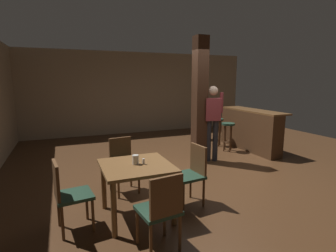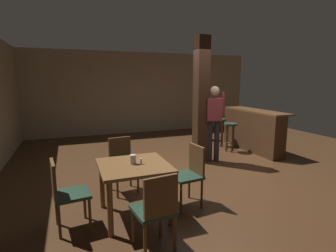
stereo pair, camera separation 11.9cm
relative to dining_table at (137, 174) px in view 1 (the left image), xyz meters
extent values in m
plane|color=#422816|center=(1.79, 1.25, -0.61)|extent=(10.80, 10.80, 0.00)
cube|color=gray|center=(1.79, 5.75, 0.79)|extent=(8.00, 0.10, 2.80)
cube|color=#382114|center=(2.01, 1.92, 0.79)|extent=(0.28, 0.28, 2.80)
cube|color=brown|center=(0.00, 0.00, 0.11)|extent=(0.92, 0.92, 0.04)
cylinder|color=brown|center=(0.39, 0.39, -0.26)|extent=(0.07, 0.07, 0.70)
cylinder|color=brown|center=(-0.39, 0.39, -0.26)|extent=(0.07, 0.07, 0.70)
cylinder|color=brown|center=(0.39, -0.39, -0.26)|extent=(0.07, 0.07, 0.70)
cylinder|color=brown|center=(-0.39, -0.39, -0.26)|extent=(0.07, 0.07, 0.70)
cube|color=#1E3828|center=(0.78, 0.03, -0.16)|extent=(0.46, 0.46, 0.04)
cube|color=brown|center=(0.97, 0.05, 0.07)|extent=(0.08, 0.38, 0.45)
cylinder|color=brown|center=(0.63, -0.16, -0.38)|extent=(0.04, 0.04, 0.43)
cylinder|color=brown|center=(0.59, 0.19, -0.38)|extent=(0.04, 0.04, 0.43)
cylinder|color=brown|center=(0.97, -0.12, -0.38)|extent=(0.04, 0.04, 0.43)
cylinder|color=brown|center=(0.93, 0.23, -0.38)|extent=(0.04, 0.04, 0.43)
cube|color=#1E3828|center=(0.02, 0.82, -0.16)|extent=(0.47, 0.47, 0.04)
cube|color=brown|center=(0.00, 1.01, 0.07)|extent=(0.38, 0.09, 0.45)
cylinder|color=brown|center=(0.22, 0.67, -0.38)|extent=(0.04, 0.04, 0.43)
cylinder|color=brown|center=(-0.13, 0.62, -0.38)|extent=(0.04, 0.04, 0.43)
cylinder|color=brown|center=(0.17, 1.01, -0.38)|extent=(0.04, 0.04, 0.43)
cylinder|color=brown|center=(-0.18, 0.97, -0.38)|extent=(0.04, 0.04, 0.43)
cube|color=#1E3828|center=(0.03, -0.77, -0.16)|extent=(0.47, 0.47, 0.04)
cube|color=brown|center=(0.05, -0.96, 0.07)|extent=(0.38, 0.08, 0.45)
cylinder|color=brown|center=(-0.17, -0.62, -0.38)|extent=(0.04, 0.04, 0.43)
cylinder|color=brown|center=(0.18, -0.57, -0.38)|extent=(0.04, 0.04, 0.43)
cylinder|color=brown|center=(-0.12, -0.96, -0.38)|extent=(0.04, 0.04, 0.43)
cylinder|color=brown|center=(0.22, -0.92, -0.38)|extent=(0.04, 0.04, 0.43)
cube|color=#1E3828|center=(-0.80, -0.03, -0.16)|extent=(0.47, 0.47, 0.04)
cube|color=brown|center=(-0.99, -0.05, 0.07)|extent=(0.08, 0.38, 0.45)
cylinder|color=brown|center=(-0.65, 0.16, -0.38)|extent=(0.04, 0.04, 0.43)
cylinder|color=brown|center=(-0.61, -0.18, -0.38)|extent=(0.04, 0.04, 0.43)
cylinder|color=brown|center=(-1.00, 0.12, -0.38)|extent=(0.04, 0.04, 0.43)
cylinder|color=brown|center=(-0.96, -0.23, -0.38)|extent=(0.04, 0.04, 0.43)
cylinder|color=beige|center=(0.00, 0.02, 0.19)|extent=(0.09, 0.09, 0.13)
cylinder|color=silver|center=(0.09, -0.03, 0.16)|extent=(0.03, 0.03, 0.08)
cube|color=maroon|center=(2.27, 1.78, 0.59)|extent=(0.39, 0.30, 0.50)
sphere|color=beige|center=(2.27, 1.78, 1.01)|extent=(0.26, 0.26, 0.21)
cylinder|color=#232328|center=(2.35, 1.75, -0.13)|extent=(0.15, 0.15, 0.95)
cylinder|color=#232328|center=(2.20, 1.80, -0.13)|extent=(0.15, 0.15, 0.95)
cylinder|color=maroon|center=(2.46, 1.72, 0.74)|extent=(0.10, 0.10, 0.46)
cylinder|color=maroon|center=(2.09, 1.84, 0.74)|extent=(0.10, 0.10, 0.46)
cube|color=brown|center=(3.83, 2.27, 0.44)|extent=(0.56, 2.05, 0.04)
cube|color=#422816|center=(3.73, 2.27, -0.09)|extent=(0.36, 2.05, 1.03)
cylinder|color=#1E3828|center=(3.12, 2.37, 0.11)|extent=(0.34, 0.34, 0.05)
torus|color=#4C301C|center=(3.12, 2.37, -0.36)|extent=(0.24, 0.24, 0.02)
cylinder|color=#4C301C|center=(3.12, 2.48, -0.26)|extent=(0.03, 0.03, 0.70)
cylinder|color=#4C301C|center=(3.12, 2.25, -0.26)|extent=(0.03, 0.03, 0.70)
cylinder|color=#4C301C|center=(3.24, 2.37, -0.26)|extent=(0.03, 0.03, 0.70)
cylinder|color=#4C301C|center=(3.01, 2.37, -0.26)|extent=(0.03, 0.03, 0.70)
cylinder|color=#1E3828|center=(3.18, 2.96, 0.15)|extent=(0.33, 0.33, 0.05)
torus|color=#4C301C|center=(3.18, 2.96, -0.35)|extent=(0.23, 0.23, 0.02)
cylinder|color=#4C301C|center=(3.18, 3.07, -0.24)|extent=(0.03, 0.03, 0.73)
cylinder|color=#4C301C|center=(3.18, 2.86, -0.24)|extent=(0.03, 0.03, 0.73)
cylinder|color=#4C301C|center=(3.28, 2.96, -0.24)|extent=(0.03, 0.03, 0.73)
cylinder|color=#4C301C|center=(3.07, 2.96, -0.24)|extent=(0.03, 0.03, 0.73)
cylinder|color=#1E3828|center=(3.17, 3.84, 0.10)|extent=(0.38, 0.38, 0.05)
torus|color=#4C301C|center=(3.17, 3.84, -0.36)|extent=(0.26, 0.26, 0.02)
cylinder|color=#4C301C|center=(3.17, 3.96, -0.27)|extent=(0.03, 0.03, 0.68)
cylinder|color=#4C301C|center=(3.17, 3.72, -0.27)|extent=(0.03, 0.03, 0.68)
cylinder|color=#4C301C|center=(3.30, 3.84, -0.27)|extent=(0.03, 0.03, 0.68)
cylinder|color=#4C301C|center=(3.05, 3.84, -0.27)|extent=(0.03, 0.03, 0.68)
camera|label=1|loc=(-0.88, -3.27, 1.24)|focal=28.00mm
camera|label=2|loc=(-0.77, -3.31, 1.24)|focal=28.00mm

